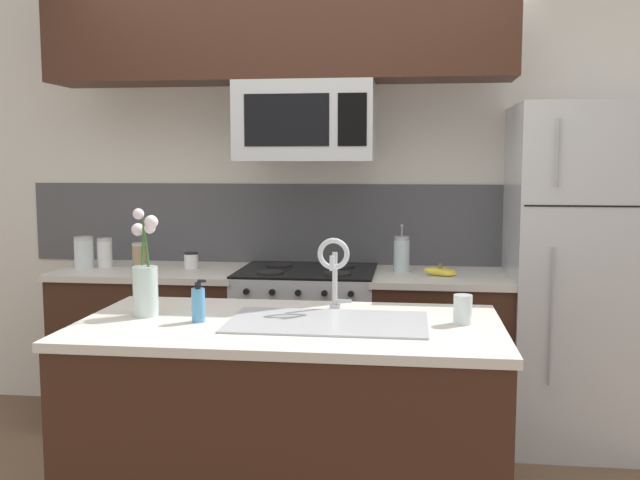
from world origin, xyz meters
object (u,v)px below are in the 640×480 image
(storage_jar_squat, at_px, (191,260))
(flower_vase, at_px, (146,281))
(french_press, at_px, (402,254))
(dish_soap_bottle, at_px, (198,304))
(stove_range, at_px, (307,350))
(refrigerator, at_px, (585,276))
(microwave, at_px, (306,122))
(banana_bunch, at_px, (440,272))
(storage_jar_short, at_px, (140,255))
(storage_jar_tall, at_px, (84,252))
(sink_faucet, at_px, (334,264))
(storage_jar_medium, at_px, (105,252))
(drinking_glass, at_px, (463,309))

(storage_jar_squat, relative_size, flower_vase, 0.22)
(french_press, height_order, dish_soap_bottle, french_press)
(stove_range, distance_m, refrigerator, 1.57)
(microwave, relative_size, banana_bunch, 3.93)
(stove_range, bearing_deg, storage_jar_short, 178.03)
(storage_jar_short, height_order, banana_bunch, storage_jar_short)
(storage_jar_tall, height_order, sink_faucet, sink_faucet)
(refrigerator, xyz_separation_m, storage_jar_medium, (-2.71, 0.01, 0.08))
(storage_jar_short, distance_m, sink_faucet, 1.65)
(french_press, height_order, sink_faucet, sink_faucet)
(storage_jar_short, xyz_separation_m, dish_soap_bottle, (0.75, -1.33, -0.00))
(storage_jar_medium, bearing_deg, refrigerator, -0.31)
(sink_faucet, bearing_deg, french_press, 76.43)
(stove_range, distance_m, drinking_glass, 1.51)
(storage_jar_squat, distance_m, dish_soap_bottle, 1.40)
(french_press, relative_size, flower_vase, 0.63)
(storage_jar_short, relative_size, banana_bunch, 0.75)
(drinking_glass, bearing_deg, flower_vase, -179.49)
(storage_jar_squat, bearing_deg, flower_vase, -80.69)
(stove_range, bearing_deg, banana_bunch, -4.66)
(refrigerator, xyz_separation_m, sink_faucet, (-1.24, -1.05, 0.20))
(storage_jar_short, bearing_deg, banana_bunch, -3.12)
(storage_jar_tall, xyz_separation_m, dish_soap_bottle, (1.07, -1.28, -0.02))
(storage_jar_medium, relative_size, storage_jar_squat, 1.82)
(refrigerator, distance_m, banana_bunch, 0.78)
(microwave, xyz_separation_m, drinking_glass, (0.77, -1.18, -0.77))
(sink_faucet, bearing_deg, microwave, 104.50)
(storage_jar_squat, distance_m, banana_bunch, 1.42)
(storage_jar_medium, bearing_deg, storage_jar_squat, -0.10)
(drinking_glass, relative_size, flower_vase, 0.26)
(microwave, height_order, storage_jar_tall, microwave)
(microwave, xyz_separation_m, banana_bunch, (0.73, -0.04, -0.81))
(stove_range, height_order, drinking_glass, drinking_glass)
(storage_jar_tall, bearing_deg, banana_bunch, -1.39)
(microwave, relative_size, storage_jar_tall, 4.13)
(storage_jar_tall, bearing_deg, drinking_glass, -29.75)
(microwave, relative_size, storage_jar_medium, 4.41)
(storage_jar_short, distance_m, storage_jar_squat, 0.31)
(refrigerator, distance_m, storage_jar_short, 2.50)
(storage_jar_tall, xyz_separation_m, storage_jar_medium, (0.11, 0.04, -0.01))
(storage_jar_short, bearing_deg, storage_jar_medium, 179.85)
(storage_jar_medium, bearing_deg, drinking_glass, -32.02)
(storage_jar_tall, relative_size, storage_jar_medium, 1.07)
(storage_jar_tall, height_order, storage_jar_squat, storage_jar_tall)
(microwave, relative_size, drinking_glass, 6.65)
(refrigerator, height_order, banana_bunch, refrigerator)
(sink_faucet, bearing_deg, storage_jar_tall, 146.95)
(storage_jar_short, relative_size, dish_soap_bottle, 0.87)
(storage_jar_short, distance_m, flower_vase, 1.35)
(storage_jar_tall, bearing_deg, refrigerator, 0.62)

